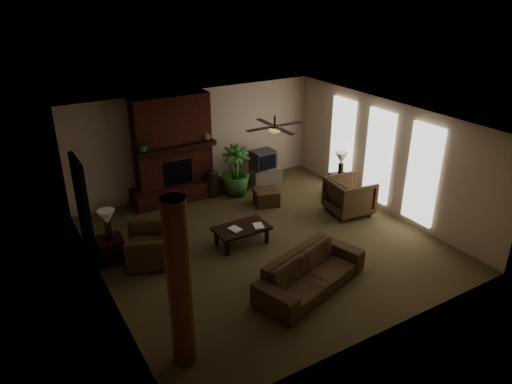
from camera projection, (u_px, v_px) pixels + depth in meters
room_shell at (266, 186)px, 10.10m from camera, size 7.00×7.00×7.00m
fireplace at (174, 158)px, 12.35m from camera, size 2.40×0.70×2.80m
windows at (378, 157)px, 11.88m from camera, size 0.08×3.65×2.35m
log_column at (180, 285)px, 6.85m from camera, size 0.36×0.36×2.80m
doorway at (83, 205)px, 10.05m from camera, size 0.10×1.00×2.10m
ceiling_fan at (275, 128)px, 10.05m from camera, size 1.35×1.35×0.37m
sofa at (311, 267)px, 8.95m from camera, size 2.50×1.38×0.94m
armchair_left at (151, 240)px, 9.82m from camera, size 1.08×1.31×0.98m
armchair_right at (350, 194)px, 11.83m from camera, size 1.05×1.10×1.02m
coffee_table at (242, 229)px, 10.48m from camera, size 1.20×0.70×0.43m
ottoman at (266, 197)px, 12.42m from camera, size 0.76×0.76×0.40m
tv_stand at (265, 176)px, 13.57m from camera, size 0.89×0.57×0.50m
tv at (263, 160)px, 13.36m from camera, size 0.68×0.56×0.52m
floor_vase at (212, 181)px, 12.80m from camera, size 0.34×0.34×0.77m
floor_plant at (236, 181)px, 12.89m from camera, size 0.92×1.45×0.77m
side_table_left at (111, 250)px, 9.89m from camera, size 0.53×0.53×0.55m
lamp_left at (107, 219)px, 9.57m from camera, size 0.37×0.37×0.65m
side_table_right at (339, 185)px, 12.97m from camera, size 0.65×0.65×0.55m
lamp_right at (342, 160)px, 12.68m from camera, size 0.37×0.37×0.65m
mantel_plant at (143, 145)px, 11.54m from camera, size 0.49×0.52×0.33m
mantel_vase at (206, 136)px, 12.37m from camera, size 0.27×0.28×0.22m
book_a at (231, 226)px, 10.22m from camera, size 0.22×0.07×0.29m
book_b at (254, 221)px, 10.41m from camera, size 0.21×0.08×0.29m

